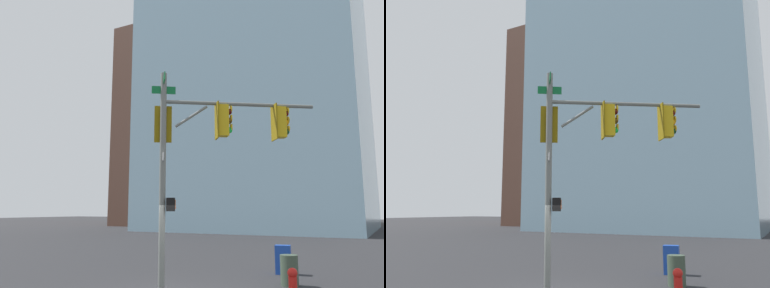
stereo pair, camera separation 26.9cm
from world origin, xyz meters
The scene contains 7 objects.
signal_pole_assembly centered at (-1.00, 0.59, 4.56)m, with size 3.34×4.46×6.63m.
fire_hydrant centered at (-0.75, 3.25, 0.47)m, with size 0.34×0.26×0.87m.
litter_bin centered at (-2.93, 2.61, 0.47)m, with size 0.56×0.56×0.95m, color #384738.
newspaper_box centered at (-5.13, 1.84, 0.53)m, with size 0.44×0.56×1.05m, color #193FA5.
building_brick_nearside centered at (-43.17, -4.98, 21.74)m, with size 20.33×14.41×43.49m, color #845B47.
building_brick_midblock centered at (-45.38, -25.67, 15.55)m, with size 18.48×14.02×31.10m, color brown.
building_brick_farside centered at (-59.70, -23.95, 22.08)m, with size 22.26×14.93×44.16m, color #845B47.
Camera 2 is at (9.67, 6.12, 2.36)m, focal length 36.47 mm.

